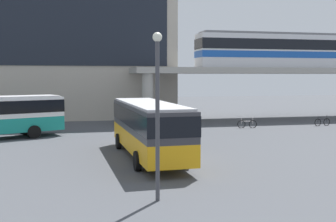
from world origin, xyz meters
TOP-DOWN VIEW (x-y plane):
  - ground_plane at (0.00, 10.00)m, footprint 120.00×120.00m
  - station_building at (-6.26, 28.07)m, footprint 24.52×13.27m
  - elevated_platform at (16.60, 19.46)m, footprint 31.99×7.26m
  - train at (17.03, 19.46)m, footprint 18.64×2.96m
  - bus_main at (-1.01, 0.38)m, footprint 3.07×11.13m
  - bicycle_black at (17.97, 12.28)m, footprint 1.78×0.30m
  - bicycle_silver at (10.27, 12.30)m, footprint 1.76×0.45m
  - lamp_post at (-2.13, -7.95)m, footprint 0.36×0.36m

SIDE VIEW (x-z plane):
  - ground_plane at x=0.00m, z-range 0.00..0.00m
  - bicycle_black at x=17.97m, z-range -0.16..0.88m
  - bicycle_silver at x=10.27m, z-range -0.16..0.88m
  - bus_main at x=-1.01m, z-range 0.38..3.60m
  - lamp_post at x=-2.13m, z-range 0.57..6.92m
  - elevated_platform at x=16.60m, z-range 2.09..7.71m
  - train at x=17.03m, z-range 5.67..9.51m
  - station_building at x=-6.26m, z-range 0.00..21.58m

